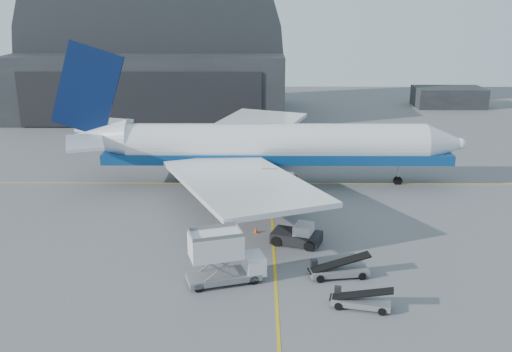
{
  "coord_description": "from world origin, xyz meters",
  "views": [
    {
      "loc": [
        -1.27,
        -46.39,
        21.73
      ],
      "look_at": [
        -1.67,
        8.64,
        4.5
      ],
      "focal_mm": 40.0,
      "sensor_mm": 36.0,
      "label": 1
    }
  ],
  "objects_px": {
    "belt_loader_a": "(338,270)",
    "airliner": "(260,146)",
    "catering_truck": "(223,258)",
    "belt_loader_b": "(360,301)",
    "pushback_tug": "(298,236)"
  },
  "relations": [
    {
      "from": "airliner",
      "to": "catering_truck",
      "type": "height_order",
      "value": "airliner"
    },
    {
      "from": "catering_truck",
      "to": "belt_loader_b",
      "type": "xyz_separation_m",
      "value": [
        10.3,
        -3.81,
        -1.61
      ]
    },
    {
      "from": "belt_loader_b",
      "to": "pushback_tug",
      "type": "bearing_deg",
      "value": 121.9
    },
    {
      "from": "belt_loader_b",
      "to": "airliner",
      "type": "bearing_deg",
      "value": 117.38
    },
    {
      "from": "catering_truck",
      "to": "belt_loader_b",
      "type": "height_order",
      "value": "catering_truck"
    },
    {
      "from": "belt_loader_a",
      "to": "airliner",
      "type": "bearing_deg",
      "value": 96.83
    },
    {
      "from": "catering_truck",
      "to": "pushback_tug",
      "type": "height_order",
      "value": "catering_truck"
    },
    {
      "from": "catering_truck",
      "to": "belt_loader_b",
      "type": "bearing_deg",
      "value": -37.31
    },
    {
      "from": "airliner",
      "to": "pushback_tug",
      "type": "xyz_separation_m",
      "value": [
        3.51,
        -17.69,
        -4.07
      ]
    },
    {
      "from": "pushback_tug",
      "to": "belt_loader_b",
      "type": "bearing_deg",
      "value": -51.34
    },
    {
      "from": "pushback_tug",
      "to": "belt_loader_b",
      "type": "distance_m",
      "value": 11.99
    },
    {
      "from": "catering_truck",
      "to": "belt_loader_b",
      "type": "distance_m",
      "value": 11.1
    },
    {
      "from": "airliner",
      "to": "catering_truck",
      "type": "distance_m",
      "value": 25.54
    },
    {
      "from": "airliner",
      "to": "belt_loader_a",
      "type": "distance_m",
      "value": 25.38
    },
    {
      "from": "catering_truck",
      "to": "pushback_tug",
      "type": "relative_size",
      "value": 1.31
    }
  ]
}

